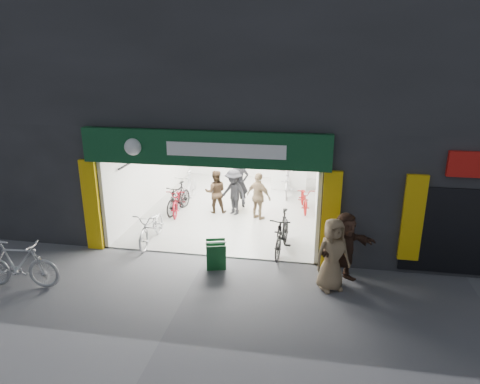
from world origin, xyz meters
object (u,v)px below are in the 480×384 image
(bike_left_front, at_px, (152,226))
(sandwich_board, at_px, (216,255))
(bike_right_front, at_px, (282,233))
(parked_bike, at_px, (18,264))
(pedestrian_near, at_px, (332,255))

(bike_left_front, bearing_deg, sandwich_board, -32.25)
(bike_right_front, distance_m, sandwich_board, 2.06)
(parked_bike, bearing_deg, sandwich_board, -74.74)
(sandwich_board, bearing_deg, parked_bike, -175.25)
(parked_bike, relative_size, pedestrian_near, 1.12)
(pedestrian_near, bearing_deg, sandwich_board, 143.75)
(bike_left_front, bearing_deg, parked_bike, -128.14)
(sandwich_board, bearing_deg, bike_left_front, 133.95)
(parked_bike, xyz_separation_m, pedestrian_near, (7.27, 1.20, 0.29))
(bike_right_front, xyz_separation_m, sandwich_board, (-1.57, -1.31, -0.17))
(bike_right_front, distance_m, pedestrian_near, 2.19)
(bike_left_front, distance_m, bike_right_front, 3.80)
(sandwich_board, bearing_deg, pedestrian_near, -23.87)
(bike_left_front, distance_m, pedestrian_near, 5.40)
(pedestrian_near, bearing_deg, bike_left_front, 133.29)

